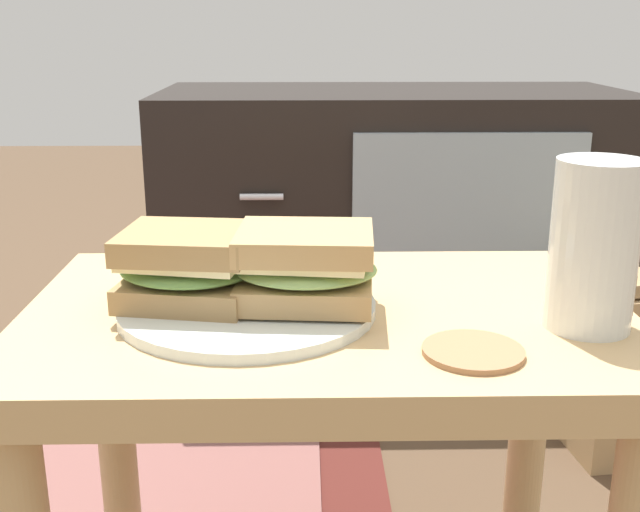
# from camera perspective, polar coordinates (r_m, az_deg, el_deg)

# --- Properties ---
(side_table) EXTENTS (0.56, 0.36, 0.46)m
(side_table) POSITION_cam_1_polar(r_m,az_deg,el_deg) (0.75, 0.50, -10.28)
(side_table) COLOR tan
(side_table) RESTS_ON ground
(tv_cabinet) EXTENTS (0.96, 0.46, 0.58)m
(tv_cabinet) POSITION_cam_1_polar(r_m,az_deg,el_deg) (1.68, 5.23, 2.23)
(tv_cabinet) COLOR black
(tv_cabinet) RESTS_ON ground
(plate) EXTENTS (0.23, 0.23, 0.01)m
(plate) POSITION_cam_1_polar(r_m,az_deg,el_deg) (0.71, -5.38, -3.76)
(plate) COLOR silver
(plate) RESTS_ON side_table
(sandwich_front) EXTENTS (0.14, 0.13, 0.07)m
(sandwich_front) POSITION_cam_1_polar(r_m,az_deg,el_deg) (0.71, -9.73, -0.75)
(sandwich_front) COLOR #9E7A4C
(sandwich_front) RESTS_ON plate
(sandwich_back) EXTENTS (0.14, 0.12, 0.07)m
(sandwich_back) POSITION_cam_1_polar(r_m,az_deg,el_deg) (0.69, -1.10, -0.75)
(sandwich_back) COLOR tan
(sandwich_back) RESTS_ON plate
(beer_glass) EXTENTS (0.07, 0.07, 0.15)m
(beer_glass) POSITION_cam_1_polar(r_m,az_deg,el_deg) (0.69, 19.55, 0.49)
(beer_glass) COLOR silver
(beer_glass) RESTS_ON side_table
(coaster) EXTENTS (0.08, 0.08, 0.01)m
(coaster) POSITION_cam_1_polar(r_m,az_deg,el_deg) (0.63, 11.24, -6.93)
(coaster) COLOR #996B47
(coaster) RESTS_ON side_table
(paper_bag) EXTENTS (0.21, 0.16, 0.32)m
(paper_bag) POSITION_cam_1_polar(r_m,az_deg,el_deg) (1.42, 22.27, -7.56)
(paper_bag) COLOR tan
(paper_bag) RESTS_ON ground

